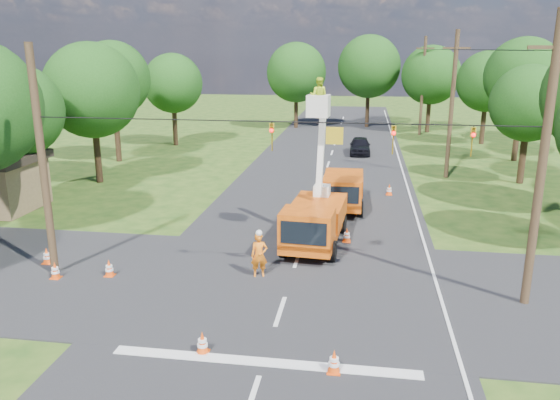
% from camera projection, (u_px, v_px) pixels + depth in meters
% --- Properties ---
extents(ground, '(140.00, 140.00, 0.00)m').
position_uv_depth(ground, '(323.00, 180.00, 37.82)').
color(ground, '#1F4514').
rests_on(ground, ground).
extents(road_main, '(12.00, 100.00, 0.06)m').
position_uv_depth(road_main, '(323.00, 180.00, 37.82)').
color(road_main, black).
rests_on(road_main, ground).
extents(road_cross, '(56.00, 10.00, 0.07)m').
position_uv_depth(road_cross, '(288.00, 288.00, 20.67)').
color(road_cross, black).
rests_on(road_cross, ground).
extents(stop_bar, '(9.00, 0.45, 0.02)m').
position_uv_depth(stop_bar, '(264.00, 364.00, 15.72)').
color(stop_bar, silver).
rests_on(stop_bar, ground).
extents(edge_line, '(0.12, 90.00, 0.02)m').
position_uv_depth(edge_line, '(406.00, 182.00, 37.01)').
color(edge_line, silver).
rests_on(edge_line, ground).
extents(bucket_truck, '(2.75, 6.15, 7.58)m').
position_uv_depth(bucket_truck, '(315.00, 213.00, 24.71)').
color(bucket_truck, '#E05E0F').
rests_on(bucket_truck, ground).
extents(second_truck, '(2.33, 5.71, 2.13)m').
position_uv_depth(second_truck, '(343.00, 189.00, 30.75)').
color(second_truck, '#E05E0F').
rests_on(second_truck, ground).
extents(ground_worker, '(0.75, 0.59, 1.82)m').
position_uv_depth(ground_worker, '(259.00, 255.00, 21.46)').
color(ground_worker, orange).
rests_on(ground_worker, ground).
extents(distant_car, '(1.78, 4.28, 1.45)m').
position_uv_depth(distant_car, '(360.00, 146.00, 46.80)').
color(distant_car, black).
rests_on(distant_car, ground).
extents(traffic_cone_0, '(0.38, 0.38, 0.71)m').
position_uv_depth(traffic_cone_0, '(202.00, 343.00, 16.14)').
color(traffic_cone_0, '#ED490C').
rests_on(traffic_cone_0, ground).
extents(traffic_cone_1, '(0.38, 0.38, 0.71)m').
position_uv_depth(traffic_cone_1, '(334.00, 362.00, 15.17)').
color(traffic_cone_1, '#ED490C').
rests_on(traffic_cone_1, ground).
extents(traffic_cone_2, '(0.38, 0.38, 0.71)m').
position_uv_depth(traffic_cone_2, '(347.00, 235.00, 25.46)').
color(traffic_cone_2, '#ED490C').
rests_on(traffic_cone_2, ground).
extents(traffic_cone_3, '(0.38, 0.38, 0.71)m').
position_uv_depth(traffic_cone_3, '(358.00, 208.00, 29.70)').
color(traffic_cone_3, '#ED490C').
rests_on(traffic_cone_3, ground).
extents(traffic_cone_4, '(0.38, 0.38, 0.71)m').
position_uv_depth(traffic_cone_4, '(109.00, 268.00, 21.63)').
color(traffic_cone_4, '#ED490C').
rests_on(traffic_cone_4, ground).
extents(traffic_cone_5, '(0.38, 0.38, 0.71)m').
position_uv_depth(traffic_cone_5, '(55.00, 270.00, 21.41)').
color(traffic_cone_5, '#ED490C').
rests_on(traffic_cone_5, ground).
extents(traffic_cone_6, '(0.38, 0.38, 0.71)m').
position_uv_depth(traffic_cone_6, '(47.00, 256.00, 22.89)').
color(traffic_cone_6, '#ED490C').
rests_on(traffic_cone_6, ground).
extents(traffic_cone_7, '(0.38, 0.38, 0.71)m').
position_uv_depth(traffic_cone_7, '(389.00, 190.00, 33.66)').
color(traffic_cone_7, '#ED490C').
rests_on(traffic_cone_7, ground).
extents(pole_right_near, '(1.80, 0.30, 10.00)m').
position_uv_depth(pole_right_near, '(542.00, 163.00, 18.07)').
color(pole_right_near, '#4C3823').
rests_on(pole_right_near, ground).
extents(pole_right_mid, '(1.80, 0.30, 10.00)m').
position_uv_depth(pole_right_mid, '(452.00, 104.00, 37.12)').
color(pole_right_mid, '#4C3823').
rests_on(pole_right_mid, ground).
extents(pole_right_far, '(1.80, 0.30, 10.00)m').
position_uv_depth(pole_right_far, '(423.00, 85.00, 56.17)').
color(pole_right_far, '#4C3823').
rests_on(pole_right_far, ground).
extents(pole_left, '(0.30, 0.30, 9.00)m').
position_uv_depth(pole_left, '(43.00, 164.00, 20.84)').
color(pole_left, '#4C3823').
rests_on(pole_left, ground).
extents(signal_span, '(18.00, 0.29, 1.07)m').
position_uv_depth(signal_span, '(353.00, 135.00, 18.77)').
color(signal_span, black).
rests_on(signal_span, ground).
extents(tree_left_c, '(5.20, 5.20, 8.06)m').
position_uv_depth(tree_left_c, '(16.00, 111.00, 30.17)').
color(tree_left_c, '#382616').
rests_on(tree_left_c, ground).
extents(tree_left_d, '(6.20, 6.20, 9.24)m').
position_uv_depth(tree_left_d, '(92.00, 91.00, 35.49)').
color(tree_left_d, '#382616').
rests_on(tree_left_d, ground).
extents(tree_left_e, '(5.80, 5.80, 9.41)m').
position_uv_depth(tree_left_e, '(113.00, 79.00, 42.32)').
color(tree_left_e, '#382616').
rests_on(tree_left_e, ground).
extents(tree_left_f, '(5.40, 5.40, 8.40)m').
position_uv_depth(tree_left_f, '(173.00, 83.00, 49.86)').
color(tree_left_f, '#382616').
rests_on(tree_left_f, ground).
extents(tree_right_c, '(5.00, 5.00, 7.83)m').
position_uv_depth(tree_right_c, '(529.00, 104.00, 35.44)').
color(tree_right_c, '#382616').
rests_on(tree_right_c, ground).
extents(tree_right_d, '(6.00, 6.00, 9.70)m').
position_uv_depth(tree_right_d, '(524.00, 76.00, 42.46)').
color(tree_right_d, '#382616').
rests_on(tree_right_d, ground).
extents(tree_right_e, '(5.60, 5.60, 8.63)m').
position_uv_depth(tree_right_e, '(487.00, 82.00, 50.46)').
color(tree_right_e, '#382616').
rests_on(tree_right_e, ground).
extents(tree_far_a, '(6.60, 6.60, 9.50)m').
position_uv_depth(tree_far_a, '(296.00, 73.00, 60.69)').
color(tree_far_a, '#382616').
rests_on(tree_far_a, ground).
extents(tree_far_b, '(7.00, 7.00, 10.32)m').
position_uv_depth(tree_far_b, '(369.00, 67.00, 61.28)').
color(tree_far_b, '#382616').
rests_on(tree_far_b, ground).
extents(tree_far_c, '(6.20, 6.20, 9.18)m').
position_uv_depth(tree_far_c, '(431.00, 75.00, 57.68)').
color(tree_far_c, '#382616').
rests_on(tree_far_c, ground).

